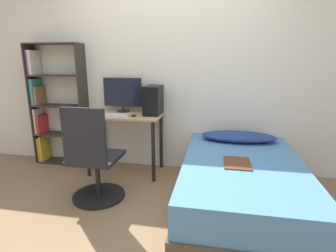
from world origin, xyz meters
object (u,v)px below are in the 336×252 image
(bed, at_px, (241,186))
(keyboard, at_px, (114,115))
(bookshelf, at_px, (52,106))
(office_chair, at_px, (94,166))
(monitor, at_px, (122,94))
(pc_tower, at_px, (153,100))

(bed, xyz_separation_m, keyboard, (-1.48, 0.54, 0.53))
(bookshelf, height_order, bed, bookshelf)
(office_chair, distance_m, monitor, 1.11)
(bookshelf, distance_m, keyboard, 1.04)
(bookshelf, bearing_deg, monitor, 1.47)
(bed, height_order, keyboard, keyboard)
(bookshelf, relative_size, keyboard, 4.14)
(bookshelf, height_order, pc_tower, bookshelf)
(bookshelf, bearing_deg, office_chair, -41.08)
(bookshelf, bearing_deg, pc_tower, -2.56)
(bookshelf, distance_m, monitor, 1.04)
(bed, distance_m, keyboard, 1.67)
(keyboard, bearing_deg, pc_tower, 22.70)
(bed, bearing_deg, office_chair, -175.56)
(monitor, bearing_deg, bed, -28.93)
(bookshelf, distance_m, office_chair, 1.43)
(bookshelf, height_order, office_chair, bookshelf)
(office_chair, bearing_deg, keyboard, 92.17)
(office_chair, bearing_deg, monitor, 90.72)
(monitor, bearing_deg, keyboard, -92.68)
(bookshelf, relative_size, bed, 0.90)
(monitor, bearing_deg, bookshelf, -178.53)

